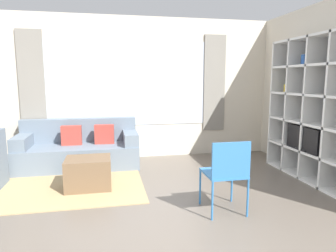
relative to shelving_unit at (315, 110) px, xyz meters
The scene contains 7 objects.
wall_back 3.26m from the shelving_unit, 145.03° to the left, with size 6.83×0.11×2.70m.
wall_right 0.36m from the shelving_unit, 33.99° to the left, with size 0.07×4.59×2.70m, color beige.
area_rug 4.24m from the shelving_unit, behind, with size 2.98×1.67×0.01m, color tan.
shelving_unit is the anchor object (origin of this frame).
couch_main 3.91m from the shelving_unit, 158.65° to the left, with size 2.03×0.86×0.82m.
ottoman 3.48m from the shelving_unit, behind, with size 0.62×0.52×0.44m.
folding_chair 2.07m from the shelving_unit, 153.03° to the right, with size 0.44×0.46×0.86m.
Camera 1 is at (-0.42, -2.39, 1.53)m, focal length 32.00 mm.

